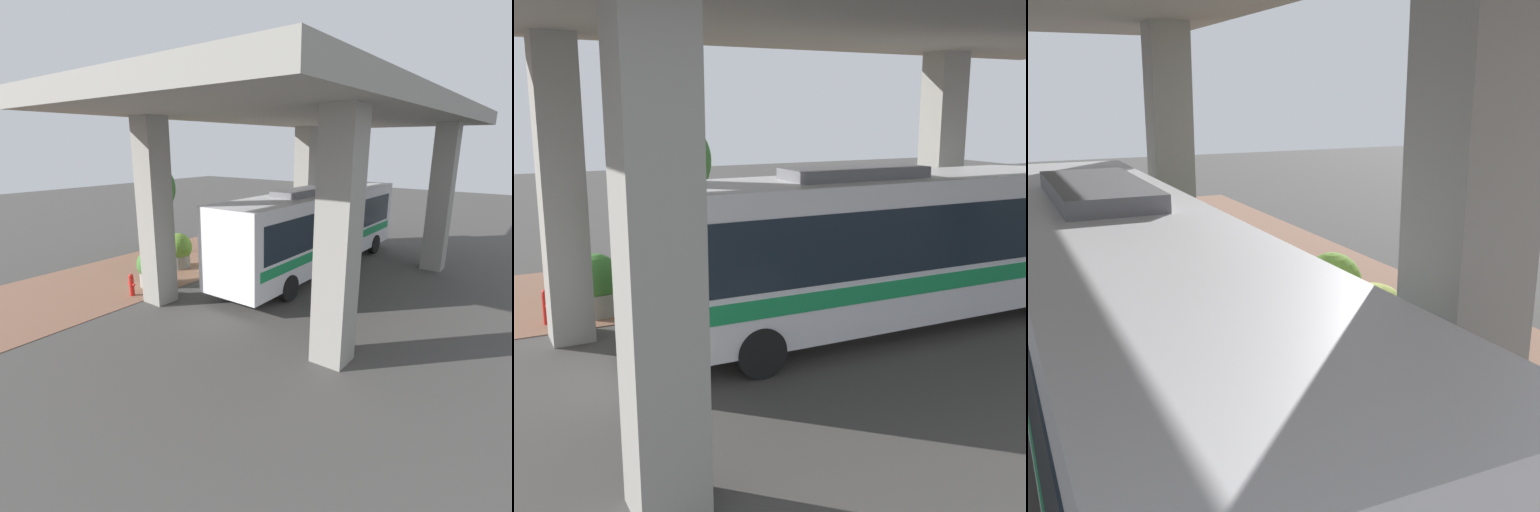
# 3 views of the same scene
# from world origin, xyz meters

# --- Properties ---
(ground_plane) EXTENTS (80.00, 80.00, 0.00)m
(ground_plane) POSITION_xyz_m (0.00, 0.00, 0.00)
(ground_plane) COLOR #474442
(ground_plane) RESTS_ON ground
(sidewalk_strip) EXTENTS (6.00, 40.00, 0.02)m
(sidewalk_strip) POSITION_xyz_m (-3.00, 0.00, 0.01)
(sidewalk_strip) COLOR #845B47
(sidewalk_strip) RESTS_ON ground
(overpass) EXTENTS (9.40, 18.31, 7.12)m
(overpass) POSITION_xyz_m (4.00, 0.00, 6.22)
(overpass) COLOR gray
(overpass) RESTS_ON ground
(bus) EXTENTS (2.62, 12.46, 3.80)m
(bus) POSITION_xyz_m (3.11, 1.76, 2.06)
(bus) COLOR silver
(bus) RESTS_ON ground
(fire_hydrant) EXTENTS (0.38, 0.18, 0.88)m
(fire_hydrant) POSITION_xyz_m (-0.75, -5.50, 0.45)
(fire_hydrant) COLOR red
(fire_hydrant) RESTS_ON ground
(planter_front) EXTENTS (1.40, 1.40, 1.79)m
(planter_front) POSITION_xyz_m (-1.39, 0.76, 0.92)
(planter_front) COLOR gray
(planter_front) RESTS_ON ground
(planter_middle) EXTENTS (1.22, 1.22, 1.55)m
(planter_middle) POSITION_xyz_m (-1.01, -4.28, 0.77)
(planter_middle) COLOR gray
(planter_middle) RESTS_ON ground
(planter_back) EXTENTS (1.31, 1.31, 1.65)m
(planter_back) POSITION_xyz_m (-2.07, -1.92, 0.83)
(planter_back) COLOR gray
(planter_back) RESTS_ON ground
(street_tree_near) EXTENTS (2.03, 2.03, 4.65)m
(street_tree_near) POSITION_xyz_m (-4.89, -0.72, 3.42)
(street_tree_near) COLOR brown
(street_tree_near) RESTS_ON ground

